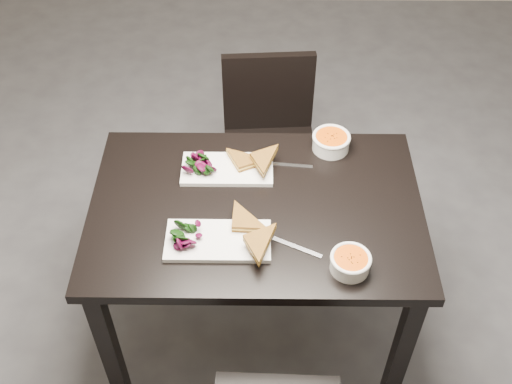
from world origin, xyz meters
TOP-DOWN VIEW (x-y plane):
  - ground at (0.00, 0.00)m, footprint 5.00×5.00m
  - table at (-0.40, -0.34)m, footprint 1.20×0.80m
  - chair_far at (-0.35, 0.36)m, footprint 0.45×0.45m
  - plate_near at (-0.53, -0.51)m, footprint 0.36×0.18m
  - sandwich_near at (-0.46, -0.50)m, footprint 0.19×0.14m
  - salad_near at (-0.63, -0.51)m, footprint 0.11×0.10m
  - soup_bowl_near at (-0.09, -0.62)m, footprint 0.14×0.14m
  - cutlery_near at (-0.26, -0.53)m, footprint 0.17×0.09m
  - plate_far at (-0.51, -0.16)m, footprint 0.34×0.17m
  - sandwich_far at (-0.45, -0.18)m, footprint 0.21×0.19m
  - salad_far at (-0.61, -0.16)m, footprint 0.11×0.10m
  - soup_bowl_far at (-0.11, -0.03)m, footprint 0.15×0.15m
  - cutlery_far at (-0.28, -0.13)m, footprint 0.18×0.04m

SIDE VIEW (x-z plane):
  - ground at x=0.00m, z-range 0.00..0.00m
  - chair_far at x=-0.35m, z-range 0.06..0.91m
  - table at x=-0.40m, z-range 0.28..1.03m
  - cutlery_near at x=-0.26m, z-range 0.75..0.75m
  - cutlery_far at x=-0.28m, z-range 0.75..0.75m
  - plate_far at x=-0.51m, z-range 0.75..0.77m
  - plate_near at x=-0.53m, z-range 0.75..0.77m
  - soup_bowl_near at x=-0.09m, z-range 0.75..0.81m
  - soup_bowl_far at x=-0.11m, z-range 0.75..0.82m
  - salad_far at x=-0.61m, z-range 0.77..0.81m
  - salad_near at x=-0.63m, z-range 0.77..0.82m
  - sandwich_far at x=-0.45m, z-range 0.77..0.82m
  - sandwich_near at x=-0.46m, z-range 0.77..0.83m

